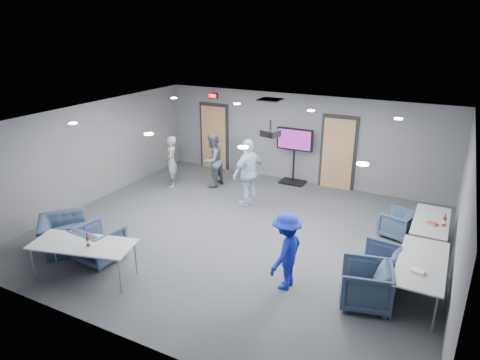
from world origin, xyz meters
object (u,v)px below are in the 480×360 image
at_px(person_c, 249,173).
at_px(table_right_b, 422,264).
at_px(person_b, 212,160).
at_px(tv_stand, 294,153).
at_px(bottle_right, 444,221).
at_px(chair_right_b, 380,266).
at_px(projector, 270,133).
at_px(person_a, 171,162).
at_px(table_right_a, 431,222).
at_px(chair_right_c, 366,285).
at_px(chair_right_a, 397,224).
at_px(table_front_left, 83,245).
at_px(chair_front_b, 63,234).
at_px(bottle_front, 88,241).
at_px(chair_front_a, 100,243).
at_px(person_d, 286,251).

relative_size(person_c, table_right_b, 0.96).
height_order(person_b, tv_stand, tv_stand).
height_order(bottle_right, tv_stand, tv_stand).
xyz_separation_m(chair_right_b, tv_stand, (-3.36, 4.37, 0.60)).
height_order(person_c, projector, projector).
height_order(person_a, table_right_a, person_a).
bearing_deg(person_c, chair_right_c, 72.96).
bearing_deg(chair_right_a, table_front_left, -32.39).
bearing_deg(tv_stand, chair_right_b, -52.41).
height_order(person_c, chair_front_b, person_c).
bearing_deg(bottle_front, chair_right_b, 26.03).
bearing_deg(chair_right_a, projector, -50.95).
distance_m(chair_front_a, table_front_left, 0.70).
xyz_separation_m(person_a, chair_right_b, (6.52, -2.44, -0.40)).
distance_m(person_b, bottle_right, 6.55).
relative_size(person_b, chair_right_b, 1.99).
distance_m(chair_right_a, table_front_left, 6.83).
relative_size(table_right_b, tv_stand, 1.12).
distance_m(chair_right_a, chair_right_c, 2.94).
xyz_separation_m(chair_right_a, bottle_front, (-4.92, -4.55, 0.51)).
relative_size(chair_right_c, table_front_left, 0.41).
bearing_deg(chair_front_b, chair_right_c, -128.64).
relative_size(chair_front_a, table_front_left, 0.40).
xyz_separation_m(chair_right_a, chair_front_b, (-6.37, -3.93, 0.04)).
bearing_deg(person_c, chair_right_b, 81.62).
relative_size(chair_front_a, table_right_a, 0.50).
bearing_deg(table_front_left, chair_front_a, 94.18).
distance_m(bottle_right, projector, 4.04).
height_order(chair_front_b, bottle_front, bottle_front).
distance_m(chair_front_b, table_front_left, 1.44).
distance_m(chair_front_b, tv_stand, 6.86).
relative_size(person_d, bottle_right, 5.29).
height_order(chair_front_a, table_front_left, chair_front_a).
height_order(bottle_right, projector, projector).
height_order(person_b, person_d, person_b).
relative_size(table_right_a, table_right_b, 0.88).
distance_m(chair_right_b, chair_front_a, 5.59).
xyz_separation_m(chair_front_a, bottle_right, (6.26, 3.35, 0.45)).
xyz_separation_m(chair_right_b, bottle_front, (-4.91, -2.40, 0.46)).
xyz_separation_m(chair_front_a, chair_front_b, (-1.06, 0.00, -0.03)).
bearing_deg(bottle_right, chair_right_b, -121.32).
distance_m(chair_right_b, bottle_front, 5.49).
relative_size(table_front_left, projector, 4.91).
relative_size(chair_front_b, tv_stand, 0.63).
bearing_deg(chair_right_a, chair_front_a, -37.49).
relative_size(person_b, bottle_front, 5.95).
bearing_deg(chair_right_a, bottle_right, 74.50).
relative_size(person_b, person_d, 1.08).
bearing_deg(tv_stand, chair_right_c, -57.60).
bearing_deg(person_a, chair_front_a, -16.44).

